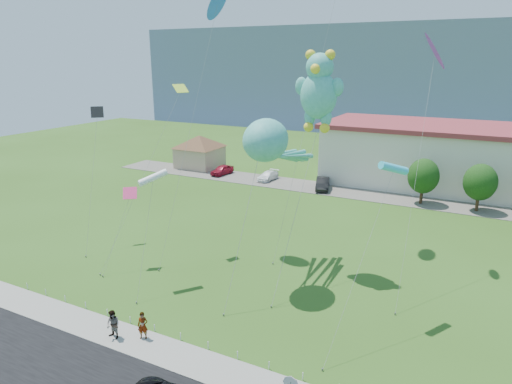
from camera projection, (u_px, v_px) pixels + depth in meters
ground at (180, 325)px, 29.43m from camera, size 160.00×160.00×0.00m
sidewalk at (152, 347)px, 27.07m from camera, size 80.00×2.50×0.10m
parking_strip at (341, 191)px, 59.30m from camera, size 70.00×6.00×0.06m
hill_ridge at (433, 74)px, 128.34m from camera, size 160.00×50.00×25.00m
pavilion at (200, 148)px, 71.55m from camera, size 9.20×9.20×5.00m
rope_fence at (167, 332)px, 28.25m from camera, size 26.05×0.05×0.50m
tree_near at (423, 176)px, 53.11m from camera, size 3.60×3.60×5.47m
tree_mid at (480, 182)px, 50.48m from camera, size 3.60×3.60×5.47m
pedestrian_left at (143, 326)px, 27.66m from camera, size 0.75×0.64×1.74m
pedestrian_right at (113, 325)px, 27.66m from camera, size 0.95×0.77×1.84m
parked_car_red at (222, 170)px, 67.29m from camera, size 2.17×4.30×1.41m
parked_car_white at (268, 176)px, 64.26m from camera, size 1.98×4.30×1.22m
parked_car_black at (323, 184)px, 59.68m from camera, size 2.88×4.92×1.53m
octopus_kite at (272, 147)px, 33.08m from camera, size 3.05×11.99×12.56m
teddy_bear_kite at (319, 89)px, 34.16m from camera, size 3.80×9.14×17.19m
small_kite_cyan at (393, 170)px, 28.18m from camera, size 1.81×8.87×10.46m
small_kite_purple at (434, 57)px, 34.96m from camera, size 1.80×11.36×17.79m
small_kite_pink at (128, 200)px, 36.73m from camera, size 1.29×3.98×6.54m
small_kite_blue at (216, 10)px, 37.20m from camera, size 2.20×8.59×21.62m
small_kite_white at (153, 179)px, 33.27m from camera, size 1.25×4.89×8.62m
small_kite_black at (96, 128)px, 41.07m from camera, size 2.82×5.59×12.32m
small_kite_yellow at (170, 112)px, 37.82m from camera, size 3.31×8.90×14.58m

